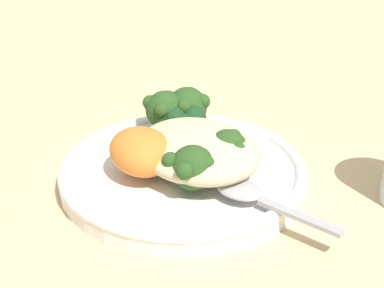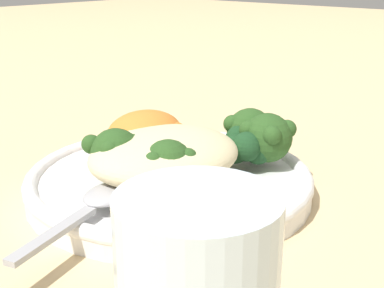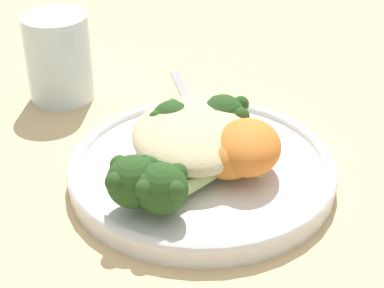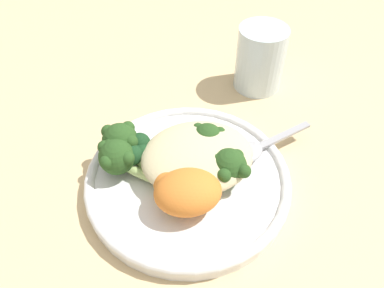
{
  "view_description": "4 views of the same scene",
  "coord_description": "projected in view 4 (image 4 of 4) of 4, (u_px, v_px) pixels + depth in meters",
  "views": [
    {
      "loc": [
        -0.46,
        0.28,
        0.32
      ],
      "look_at": [
        -0.0,
        -0.03,
        0.04
      ],
      "focal_mm": 60.0,
      "sensor_mm": 36.0,
      "label": 1
    },
    {
      "loc": [
        -0.31,
        -0.31,
        0.18
      ],
      "look_at": [
        0.0,
        -0.03,
        0.04
      ],
      "focal_mm": 50.0,
      "sensor_mm": 36.0,
      "label": 2
    },
    {
      "loc": [
        0.47,
        -0.0,
        0.33
      ],
      "look_at": [
        -0.0,
        -0.03,
        0.04
      ],
      "focal_mm": 60.0,
      "sensor_mm": 36.0,
      "label": 3
    },
    {
      "loc": [
        0.06,
        0.25,
        0.36
      ],
      "look_at": [
        -0.02,
        -0.03,
        0.06
      ],
      "focal_mm": 35.0,
      "sensor_mm": 36.0,
      "label": 4
    }
  ],
  "objects": [
    {
      "name": "water_glass",
      "position": [
        260.0,
        58.0,
        0.55
      ],
      "size": [
        0.07,
        0.07,
        0.1
      ],
      "primitive_type": "cylinder",
      "color": "silver",
      "rests_on": "ground_plane"
    },
    {
      "name": "broccoli_stalk_1",
      "position": [
        210.0,
        156.0,
        0.43
      ],
      "size": [
        0.1,
        0.09,
        0.03
      ],
      "rotation": [
        0.0,
        0.0,
        3.89
      ],
      "color": "#ADC675",
      "rests_on": "plate"
    },
    {
      "name": "broccoli_stalk_2",
      "position": [
        204.0,
        147.0,
        0.44
      ],
      "size": [
        0.08,
        0.09,
        0.04
      ],
      "rotation": [
        0.0,
        0.0,
        4.08
      ],
      "color": "#ADC675",
      "rests_on": "plate"
    },
    {
      "name": "plate",
      "position": [
        188.0,
        179.0,
        0.44
      ],
      "size": [
        0.24,
        0.24,
        0.02
      ],
      "color": "white",
      "rests_on": "ground_plane"
    },
    {
      "name": "ground_plane",
      "position": [
        183.0,
        199.0,
        0.43
      ],
      "size": [
        4.0,
        4.0,
        0.0
      ],
      "primitive_type": "plane",
      "color": "#D6B784"
    },
    {
      "name": "broccoli_stalk_5",
      "position": [
        124.0,
        160.0,
        0.42
      ],
      "size": [
        0.11,
        0.09,
        0.04
      ],
      "rotation": [
        0.0,
        0.0,
        5.59
      ],
      "color": "#ADC675",
      "rests_on": "plate"
    },
    {
      "name": "broccoli_stalk_4",
      "position": [
        128.0,
        147.0,
        0.43
      ],
      "size": [
        0.09,
        0.11,
        0.04
      ],
      "rotation": [
        0.0,
        0.0,
        5.36
      ],
      "color": "#ADC675",
      "rests_on": "plate"
    },
    {
      "name": "sweet_potato_chunk_0",
      "position": [
        171.0,
        187.0,
        0.4
      ],
      "size": [
        0.05,
        0.05,
        0.03
      ],
      "primitive_type": "ellipsoid",
      "rotation": [
        0.0,
        0.0,
        5.01
      ],
      "color": "orange",
      "rests_on": "plate"
    },
    {
      "name": "broccoli_stalk_3",
      "position": [
        180.0,
        162.0,
        0.43
      ],
      "size": [
        0.03,
        0.08,
        0.03
      ],
      "rotation": [
        0.0,
        0.0,
        4.66
      ],
      "color": "#ADC675",
      "rests_on": "plate"
    },
    {
      "name": "spoon",
      "position": [
        253.0,
        149.0,
        0.45
      ],
      "size": [
        0.12,
        0.05,
        0.01
      ],
      "rotation": [
        0.0,
        0.0,
        3.42
      ],
      "color": "#A3A3A8",
      "rests_on": "plate"
    },
    {
      "name": "sweet_potato_chunk_1",
      "position": [
        185.0,
        192.0,
        0.39
      ],
      "size": [
        0.08,
        0.06,
        0.04
      ],
      "primitive_type": "ellipsoid",
      "rotation": [
        0.0,
        0.0,
        3.03
      ],
      "color": "orange",
      "rests_on": "plate"
    },
    {
      "name": "broccoli_stalk_0",
      "position": [
        223.0,
        173.0,
        0.41
      ],
      "size": [
        0.09,
        0.04,
        0.04
      ],
      "rotation": [
        0.0,
        0.0,
        3.22
      ],
      "color": "#ADC675",
      "rests_on": "plate"
    },
    {
      "name": "kale_tuft",
      "position": [
        134.0,
        150.0,
        0.44
      ],
      "size": [
        0.04,
        0.04,
        0.03
      ],
      "color": "#193D1E",
      "rests_on": "plate"
    },
    {
      "name": "quinoa_mound",
      "position": [
        197.0,
        156.0,
        0.43
      ],
      "size": [
        0.13,
        0.11,
        0.04
      ],
      "primitive_type": "ellipsoid",
      "color": "beige",
      "rests_on": "plate"
    }
  ]
}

